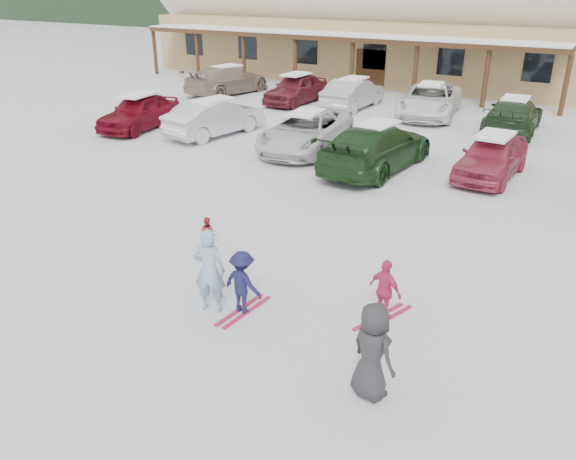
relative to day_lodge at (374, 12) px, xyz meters
The scene contains 19 objects.
ground 29.63m from the day_lodge, 72.16° to the right, with size 160.00×160.00×0.00m, color silver.
day_lodge is the anchor object (origin of this frame).
adult_skier 30.52m from the day_lodge, 73.15° to the right, with size 0.63×0.41×1.72m, color #8CA8C1.
toddler_red 27.99m from the day_lodge, 75.38° to the right, with size 0.37×0.29×0.77m, color #B22F33.
child_navy 30.48m from the day_lodge, 71.96° to the right, with size 0.83×0.48×1.29m, color #16153D.
skis_child_navy 30.55m from the day_lodge, 71.96° to the right, with size 0.20×1.40×0.03m, color #B0193F.
child_magenta 30.28m from the day_lodge, 66.88° to the right, with size 0.72×0.30×1.23m, color #C62F5F.
skis_child_magenta 30.35m from the day_lodge, 66.88° to the right, with size 0.20×1.40×0.03m, color #B0193F.
bystander_dark 32.42m from the day_lodge, 67.36° to the right, with size 0.79×0.51×1.61m, color #2A2A2D.
parked_car_0 19.49m from the day_lodge, 98.00° to the right, with size 1.72×4.27×1.45m, color maroon.
parked_car_1 18.56m from the day_lodge, 87.63° to the right, with size 1.55×4.45×1.46m, color silver.
parked_car_2 19.24m from the day_lodge, 74.67° to the right, with size 2.36×5.11×1.42m, color silver.
parked_car_3 21.07m from the day_lodge, 66.92° to the right, with size 2.18×5.36×1.56m, color #1C3C1A.
parked_car_4 21.76m from the day_lodge, 57.07° to the right, with size 1.64×4.09×1.39m, color #A8304B.
parked_car_7 11.85m from the day_lodge, 111.45° to the right, with size 2.13×5.24×1.52m, color gray.
parked_car_8 11.41m from the day_lodge, 87.86° to the right, with size 1.74×4.33×1.48m, color maroon.
parked_car_9 11.57m from the day_lodge, 71.96° to the right, with size 1.54×4.41×1.45m, color #AAAAAF.
parked_car_10 13.08m from the day_lodge, 55.07° to the right, with size 2.47×5.36×1.49m, color white.
parked_car_11 16.50m from the day_lodge, 46.20° to the right, with size 2.00×4.92×1.43m, color #223F20.
Camera 1 is at (5.82, -8.44, 5.91)m, focal length 35.00 mm.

